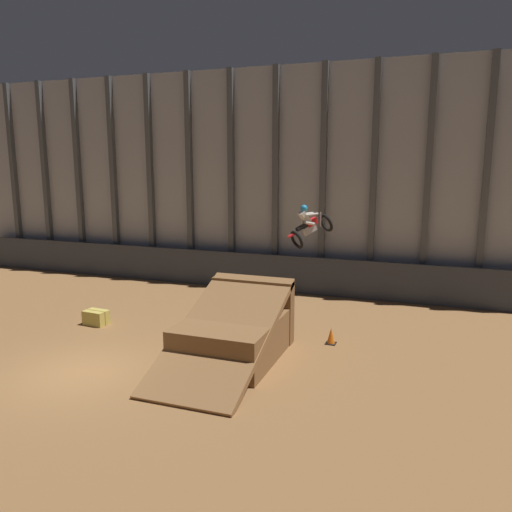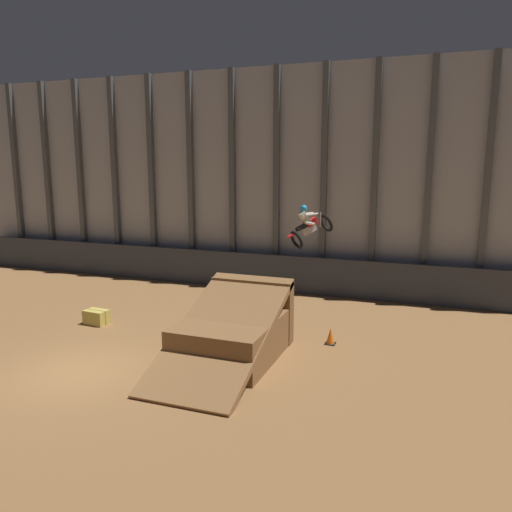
{
  "view_description": "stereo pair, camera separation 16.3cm",
  "coord_description": "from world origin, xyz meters",
  "px_view_note": "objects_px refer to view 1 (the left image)",
  "views": [
    {
      "loc": [
        9.79,
        -11.46,
        6.22
      ],
      "look_at": [
        3.27,
        6.54,
        2.64
      ],
      "focal_mm": 35.0,
      "sensor_mm": 36.0,
      "label": 1
    },
    {
      "loc": [
        9.94,
        -11.4,
        6.22
      ],
      "look_at": [
        3.27,
        6.54,
        2.64
      ],
      "focal_mm": 35.0,
      "sensor_mm": 36.0,
      "label": 2
    }
  ],
  "objects_px": {
    "dirt_ramp": "(235,332)",
    "traffic_cone_near_ramp": "(331,336)",
    "hay_bale_trackside": "(96,317)",
    "rider_bike_solo": "(309,226)"
  },
  "relations": [
    {
      "from": "dirt_ramp",
      "to": "traffic_cone_near_ramp",
      "type": "relative_size",
      "value": 9.96
    },
    {
      "from": "dirt_ramp",
      "to": "hay_bale_trackside",
      "type": "relative_size",
      "value": 6.12
    },
    {
      "from": "dirt_ramp",
      "to": "traffic_cone_near_ramp",
      "type": "height_order",
      "value": "dirt_ramp"
    },
    {
      "from": "dirt_ramp",
      "to": "traffic_cone_near_ramp",
      "type": "distance_m",
      "value": 3.49
    },
    {
      "from": "traffic_cone_near_ramp",
      "to": "dirt_ramp",
      "type": "bearing_deg",
      "value": -142.49
    },
    {
      "from": "dirt_ramp",
      "to": "rider_bike_solo",
      "type": "xyz_separation_m",
      "value": [
        1.51,
        3.65,
        3.11
      ]
    },
    {
      "from": "rider_bike_solo",
      "to": "dirt_ramp",
      "type": "bearing_deg",
      "value": -68.65
    },
    {
      "from": "rider_bike_solo",
      "to": "traffic_cone_near_ramp",
      "type": "distance_m",
      "value": 4.13
    },
    {
      "from": "rider_bike_solo",
      "to": "traffic_cone_near_ramp",
      "type": "height_order",
      "value": "rider_bike_solo"
    },
    {
      "from": "dirt_ramp",
      "to": "traffic_cone_near_ramp",
      "type": "bearing_deg",
      "value": 37.51
    }
  ]
}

